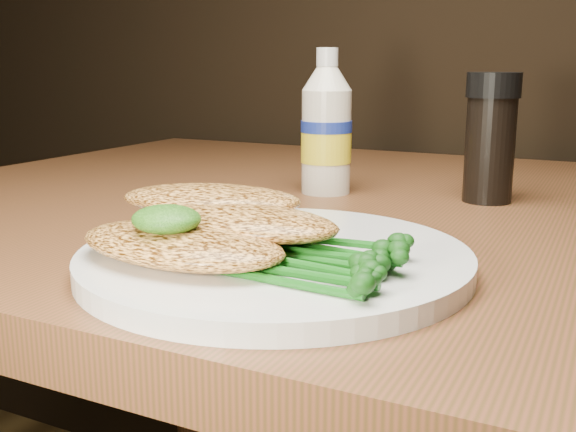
% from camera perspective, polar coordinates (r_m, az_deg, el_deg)
% --- Properties ---
extents(plate, '(0.27, 0.27, 0.01)m').
position_cam_1_polar(plate, '(0.47, -1.12, -3.66)').
color(plate, white).
rests_on(plate, dining_table).
extents(chicken_front, '(0.15, 0.09, 0.02)m').
position_cam_1_polar(chicken_front, '(0.44, -9.10, -2.39)').
color(chicken_front, '#FAAA4F').
rests_on(chicken_front, plate).
extents(chicken_mid, '(0.15, 0.08, 0.02)m').
position_cam_1_polar(chicken_mid, '(0.46, -4.15, -0.42)').
color(chicken_mid, '#FAAA4F').
rests_on(chicken_mid, plate).
extents(chicken_back, '(0.15, 0.10, 0.02)m').
position_cam_1_polar(chicken_back, '(0.50, -6.57, 1.41)').
color(chicken_back, '#FAAA4F').
rests_on(chicken_back, plate).
extents(pesto_front, '(0.06, 0.05, 0.02)m').
position_cam_1_polar(pesto_front, '(0.43, -10.28, -0.26)').
color(pesto_front, '#0D3508').
rests_on(pesto_front, chicken_front).
extents(broccolini_bundle, '(0.14, 0.11, 0.02)m').
position_cam_1_polar(broccolini_bundle, '(0.42, 2.23, -3.17)').
color(broccolini_bundle, '#135913').
rests_on(broccolini_bundle, plate).
extents(mayo_bottle, '(0.06, 0.06, 0.16)m').
position_cam_1_polar(mayo_bottle, '(0.74, 3.28, 7.99)').
color(mayo_bottle, silver).
rests_on(mayo_bottle, dining_table).
extents(pepper_grinder, '(0.07, 0.07, 0.13)m').
position_cam_1_polar(pepper_grinder, '(0.72, 16.79, 6.34)').
color(pepper_grinder, black).
rests_on(pepper_grinder, dining_table).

